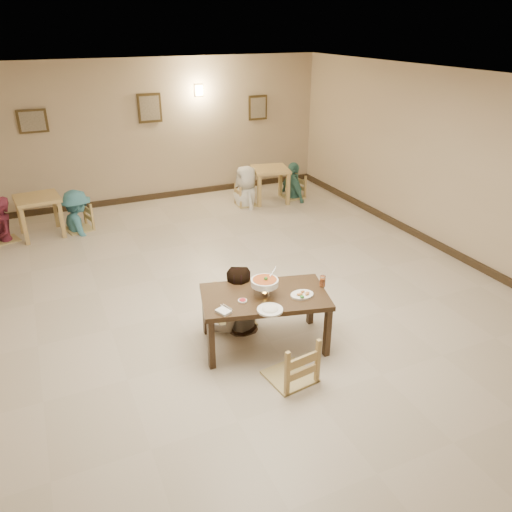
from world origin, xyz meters
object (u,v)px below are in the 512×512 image
chair_near (291,339)px  bg_chair_rr (293,177)px  bg_diner_d (294,163)px  drink_glass (323,282)px  main_diner (235,268)px  bg_chair_lr (76,206)px  main_table (265,300)px  curry_warmer (265,283)px  bg_diner_c (246,166)px  bg_table_left (38,204)px  bg_chair_rl (246,186)px  bg_diner_b (73,191)px  chair_far (235,289)px  bg_chair_ll (1,218)px  bg_table_right (270,174)px

chair_near → bg_chair_rr: size_ratio=1.09×
bg_diner_d → drink_glass: bearing=155.0°
main_diner → bg_diner_d: main_diner is taller
drink_glass → bg_chair_lr: 5.53m
main_table → curry_warmer: size_ratio=4.53×
curry_warmer → bg_diner_c: bg_diner_c is taller
curry_warmer → bg_table_left: 5.40m
main_table → curry_warmer: (-0.01, -0.01, 0.25)m
curry_warmer → drink_glass: bearing=-7.0°
main_table → bg_chair_rl: (1.85, 4.87, -0.18)m
chair_near → bg_chair_rr: bearing=-126.3°
main_table → chair_near: chair_near is taller
curry_warmer → bg_diner_b: 5.16m
main_diner → bg_diner_d: 5.42m
main_table → chair_far: size_ratio=1.68×
chair_far → bg_chair_ll: 5.09m
main_diner → bg_chair_lr: size_ratio=1.73×
drink_glass → bg_table_left: size_ratio=0.17×
bg_table_left → bg_chair_rr: (5.33, 0.04, -0.14)m
chair_near → bg_diner_c: bg_diner_c is taller
bg_chair_ll → bg_chair_lr: size_ratio=0.89×
main_table → main_diner: bearing=121.3°
bg_table_left → bg_diner_d: size_ratio=0.52×
drink_glass → bg_chair_lr: bg_chair_lr is taller
bg_table_right → bg_chair_rr: (0.59, 0.03, -0.14)m
main_table → drink_glass: 0.76m
curry_warmer → drink_glass: curry_warmer is taller
bg_chair_ll → bg_chair_rr: bearing=-108.1°
main_table → bg_table_left: size_ratio=1.98×
drink_glass → bg_diner_b: bearing=115.7°
chair_near → bg_diner_b: 5.83m
bg_chair_rl → main_table: bearing=162.0°
main_diner → bg_chair_lr: 4.60m
drink_glass → main_table: bearing=172.1°
chair_near → main_diner: (-0.15, 1.24, 0.33)m
drink_glass → bg_diner_c: bg_diner_c is taller
bg_chair_ll → bg_diner_c: (4.80, -0.01, 0.44)m
main_diner → bg_diner_c: bearing=-109.0°
main_table → bg_chair_ll: (-2.95, 4.88, -0.19)m
main_diner → bg_chair_lr: main_diner is taller
drink_glass → bg_chair_ll: (-3.69, 4.98, -0.33)m
curry_warmer → bg_table_left: curry_warmer is taller
bg_chair_lr → bg_diner_d: size_ratio=0.61×
main_diner → bg_chair_rr: size_ratio=1.76×
bg_diner_b → main_diner: bearing=-176.1°
main_table → main_diner: 0.60m
chair_far → bg_chair_rr: chair_far is taller
bg_table_right → bg_diner_d: bg_diner_d is taller
main_table → bg_chair_lr: size_ratio=1.68×
main_table → chair_near: size_ratio=1.57×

